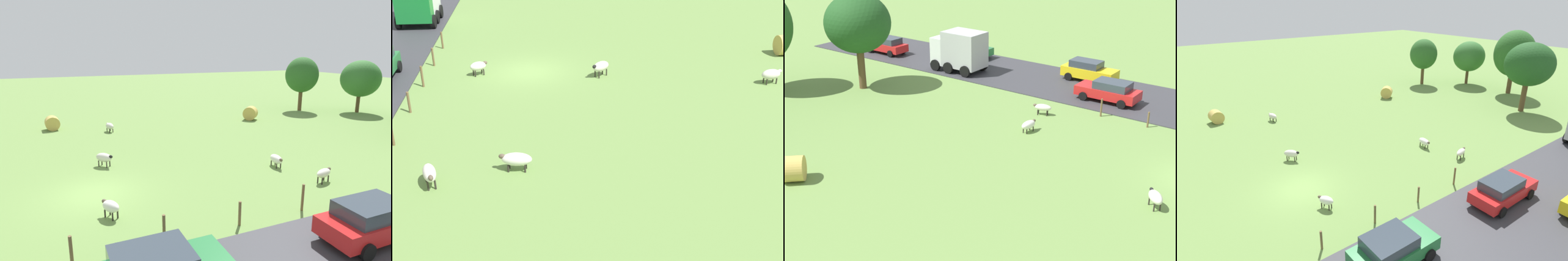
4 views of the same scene
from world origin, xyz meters
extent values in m
ellipsoid|color=silver|center=(3.47, 11.71, 0.55)|extent=(0.78, 1.25, 0.47)
ellipsoid|color=brown|center=(3.32, 12.24, 0.65)|extent=(0.25, 0.30, 0.20)
cylinder|color=#2D2823|center=(3.26, 11.98, 0.18)|extent=(0.07, 0.07, 0.37)
cylinder|color=#2D2823|center=(3.51, 12.06, 0.18)|extent=(0.07, 0.07, 0.37)
cylinder|color=#2D2823|center=(3.44, 11.37, 0.18)|extent=(0.07, 0.07, 0.37)
cylinder|color=#2D2823|center=(3.69, 11.44, 0.18)|extent=(0.07, 0.07, 0.37)
ellipsoid|color=silver|center=(-4.03, 1.09, 0.58)|extent=(1.21, 1.16, 0.55)
ellipsoid|color=black|center=(-3.63, 1.45, 0.71)|extent=(0.31, 0.31, 0.20)
cylinder|color=#2D2823|center=(-3.90, 1.41, 0.19)|extent=(0.07, 0.07, 0.38)
cylinder|color=#2D2823|center=(-3.70, 1.18, 0.19)|extent=(0.07, 0.07, 0.38)
cylinder|color=#2D2823|center=(-4.36, 0.99, 0.19)|extent=(0.07, 0.07, 0.38)
cylinder|color=#2D2823|center=(-4.16, 0.77, 0.19)|extent=(0.07, 0.07, 0.38)
ellipsoid|color=white|center=(0.32, 10.92, 0.50)|extent=(1.24, 0.66, 0.52)
ellipsoid|color=brown|center=(0.88, 10.85, 0.61)|extent=(0.28, 0.21, 0.20)
cylinder|color=#2D2823|center=(0.66, 11.02, 0.15)|extent=(0.07, 0.07, 0.30)
cylinder|color=#2D2823|center=(0.63, 10.73, 0.15)|extent=(0.07, 0.07, 0.30)
cylinder|color=#2D2823|center=(0.02, 11.10, 0.15)|extent=(0.07, 0.07, 0.30)
cylinder|color=#2D2823|center=(-0.02, 10.81, 0.15)|extent=(0.07, 0.07, 0.30)
cylinder|color=tan|center=(-12.58, 17.33, 0.69)|extent=(1.76, 1.76, 1.37)
cylinder|color=brown|center=(0.16, 26.07, 1.72)|extent=(0.56, 0.56, 3.44)
ellipsoid|color=#1E4C1E|center=(0.16, 26.07, 5.12)|extent=(5.00, 5.00, 4.49)
cylinder|color=brown|center=(5.61, 5.10, 0.53)|extent=(0.12, 0.12, 1.06)
cylinder|color=brown|center=(5.61, 8.39, 0.63)|extent=(0.12, 0.12, 1.26)
cube|color=white|center=(8.23, 24.48, 1.69)|extent=(2.40, 1.20, 2.30)
cube|color=#B2B2B7|center=(8.23, 22.24, 2.03)|extent=(2.40, 3.29, 2.98)
cylinder|color=black|center=(7.03, 24.48, 0.54)|extent=(0.30, 0.96, 0.96)
cylinder|color=black|center=(9.43, 24.48, 0.54)|extent=(0.30, 0.96, 0.96)
cylinder|color=black|center=(7.03, 23.06, 0.54)|extent=(0.30, 0.96, 0.96)
cylinder|color=black|center=(9.43, 23.06, 0.54)|extent=(0.30, 0.96, 0.96)
cylinder|color=black|center=(7.03, 21.25, 0.54)|extent=(0.30, 0.96, 0.96)
cylinder|color=black|center=(9.43, 21.25, 0.54)|extent=(0.30, 0.96, 0.96)
cube|color=yellow|center=(12.22, 12.52, 0.77)|extent=(1.71, 4.44, 0.78)
cube|color=#333D47|center=(12.22, 12.85, 1.44)|extent=(1.50, 2.44, 0.56)
cylinder|color=black|center=(13.07, 11.07, 0.38)|extent=(0.22, 0.64, 0.64)
cylinder|color=black|center=(11.36, 11.07, 0.38)|extent=(0.22, 0.64, 0.64)
cylinder|color=black|center=(13.07, 13.96, 0.38)|extent=(0.22, 0.64, 0.64)
cylinder|color=black|center=(11.36, 13.96, 0.38)|extent=(0.22, 0.64, 0.64)
cube|color=red|center=(8.60, 9.30, 0.72)|extent=(1.84, 4.56, 0.67)
cube|color=#333D47|center=(8.60, 8.96, 1.33)|extent=(1.62, 2.51, 0.56)
cylinder|color=black|center=(7.68, 10.78, 0.38)|extent=(0.22, 0.64, 0.64)
cylinder|color=black|center=(9.52, 10.78, 0.38)|extent=(0.22, 0.64, 0.64)
cylinder|color=black|center=(7.68, 7.82, 0.38)|extent=(0.22, 0.64, 0.64)
cylinder|color=black|center=(9.52, 7.82, 0.38)|extent=(0.22, 0.64, 0.64)
cube|color=#237238|center=(12.38, 24.96, 0.71)|extent=(1.89, 4.39, 0.67)
cube|color=#333D47|center=(12.38, 25.29, 1.33)|extent=(1.67, 2.41, 0.56)
cylinder|color=black|center=(13.33, 23.53, 0.38)|extent=(0.22, 0.64, 0.64)
cylinder|color=black|center=(11.43, 23.53, 0.38)|extent=(0.22, 0.64, 0.64)
cylinder|color=black|center=(13.33, 26.39, 0.38)|extent=(0.22, 0.64, 0.64)
cylinder|color=black|center=(11.43, 26.39, 0.38)|extent=(0.22, 0.64, 0.64)
cube|color=red|center=(8.65, 32.11, 0.72)|extent=(1.72, 4.25, 0.68)
cube|color=#333D47|center=(8.65, 31.79, 1.34)|extent=(1.51, 2.34, 0.56)
cylinder|color=black|center=(7.79, 33.49, 0.38)|extent=(0.22, 0.64, 0.64)
cylinder|color=black|center=(9.50, 33.49, 0.38)|extent=(0.22, 0.64, 0.64)
cylinder|color=black|center=(7.79, 30.72, 0.38)|extent=(0.22, 0.64, 0.64)
cylinder|color=black|center=(9.50, 30.72, 0.38)|extent=(0.22, 0.64, 0.64)
camera|label=1|loc=(16.42, -1.66, 7.13)|focal=30.70mm
camera|label=2|loc=(-0.87, 28.49, 10.57)|focal=47.99mm
camera|label=3|loc=(-27.36, -5.79, 13.67)|focal=50.42mm
camera|label=4|loc=(16.87, -6.73, 11.48)|focal=29.01mm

